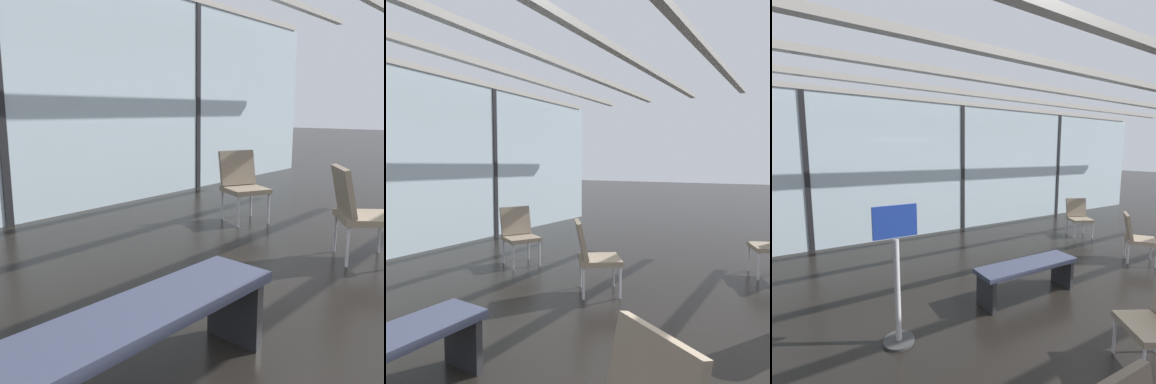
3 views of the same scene
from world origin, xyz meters
TOP-DOWN VIEW (x-y plane):
  - window_mullion_2 at (3.50, 5.20)m, footprint 0.10×0.12m
  - lounge_chair_2 at (1.55, 1.60)m, footprint 0.70×0.71m
  - lounge_chair_3 at (2.08, 3.23)m, footprint 0.66×0.68m
  - waiting_bench at (-1.03, 1.62)m, footprint 1.51×0.44m

SIDE VIEW (x-z plane):
  - waiting_bench at x=-1.03m, z-range 0.13..0.60m
  - lounge_chair_2 at x=1.55m, z-range 0.06..0.93m
  - lounge_chair_3 at x=2.08m, z-range 0.06..0.93m
  - window_mullion_2 at x=3.50m, z-range 0.00..3.14m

